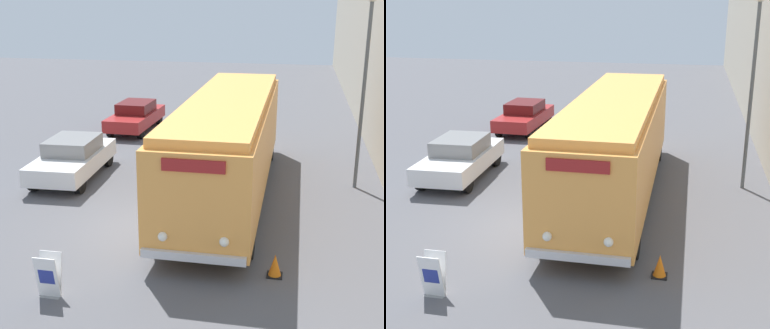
% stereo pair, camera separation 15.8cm
% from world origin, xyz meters
% --- Properties ---
extents(ground_plane, '(80.00, 80.00, 0.00)m').
position_xyz_m(ground_plane, '(0.00, 0.00, 0.00)').
color(ground_plane, '#56565B').
extents(building_wall_right, '(0.30, 60.00, 8.60)m').
position_xyz_m(building_wall_right, '(7.07, 10.00, 4.30)').
color(building_wall_right, '#B2A893').
rests_on(building_wall_right, ground_plane).
extents(vintage_bus, '(2.54, 11.45, 3.24)m').
position_xyz_m(vintage_bus, '(1.81, 3.03, 1.83)').
color(vintage_bus, black).
rests_on(vintage_bus, ground_plane).
extents(sign_board, '(0.50, 0.37, 0.99)m').
position_xyz_m(sign_board, '(-1.09, -3.90, 0.48)').
color(sign_board, gray).
rests_on(sign_board, ground_plane).
extents(streetlamp, '(0.36, 0.36, 6.41)m').
position_xyz_m(streetlamp, '(5.97, 4.63, 4.16)').
color(streetlamp, '#595E60').
rests_on(streetlamp, ground_plane).
extents(parked_car_near, '(2.03, 4.49, 1.44)m').
position_xyz_m(parked_car_near, '(-3.84, 3.75, 0.74)').
color(parked_car_near, black).
rests_on(parked_car_near, ground_plane).
extents(parked_car_mid, '(1.84, 4.46, 1.38)m').
position_xyz_m(parked_car_mid, '(-3.77, 11.10, 0.71)').
color(parked_car_mid, black).
rests_on(parked_car_mid, ground_plane).
extents(traffic_cone, '(0.36, 0.36, 0.54)m').
position_xyz_m(traffic_cone, '(3.62, -2.04, 0.26)').
color(traffic_cone, black).
rests_on(traffic_cone, ground_plane).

